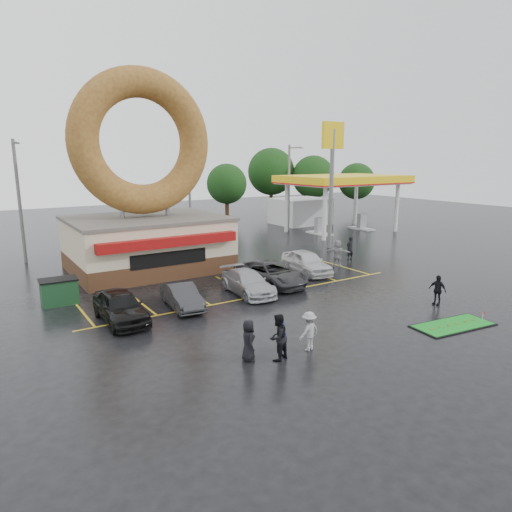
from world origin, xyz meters
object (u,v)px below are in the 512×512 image
shell_sign (332,161)px  car_dgrey (182,296)px  person_blue (282,338)px  dumpster (59,292)px  person_cameraman (437,290)px  streetlight_mid (190,190)px  car_silver (248,283)px  gas_station (324,195)px  car_black (120,306)px  putting_green (453,325)px  car_white (306,262)px  streetlight_right (289,186)px  streetlight_left (19,198)px  donut_shop (145,206)px  car_grey (271,274)px

shell_sign → car_dgrey: (-17.44, -8.16, -6.74)m
person_blue → dumpster: size_ratio=0.87×
shell_sign → person_cameraman: bearing=-111.1°
person_blue → car_dgrey: bearing=56.8°
streetlight_mid → car_silver: streetlight_mid is taller
car_dgrey → person_cameraman: 13.51m
gas_station → shell_sign: shell_sign is taller
shell_sign → car_black: (-20.75, -8.50, -6.62)m
shell_sign → putting_green: shell_sign is taller
car_white → person_blue: 13.47m
shell_sign → car_black: size_ratio=2.37×
shell_sign → person_cameraman: size_ratio=6.55×
shell_sign → person_blue: (-16.59, -15.86, -6.60)m
gas_station → streetlight_mid: 16.04m
car_dgrey → person_cameraman: person_cameraman is taller
streetlight_mid → shell_sign: bearing=-44.7°
car_silver → person_blue: size_ratio=2.93×
person_blue → streetlight_right: bearing=13.3°
car_dgrey → putting_green: bearing=-38.4°
streetlight_left → car_white: streetlight_left is taller
gas_station → car_silver: gas_station is taller
streetlight_right → person_cameraman: (-8.82, -24.95, -3.97)m
gas_station → person_blue: size_ratio=8.73×
streetlight_right → car_dgrey: size_ratio=2.33×
car_black → dumpster: bearing=112.8°
dumpster → person_cameraman: bearing=-31.5°
streetlight_mid → car_dgrey: (-8.44, -17.07, -4.15)m
streetlight_right → car_silver: bearing=-132.4°
person_blue → dumpster: bearing=77.7°
gas_station → car_black: (-27.75, -17.44, -2.94)m
donut_shop → car_grey: 10.16m
streetlight_mid → person_cameraman: bearing=-82.4°
donut_shop → car_white: bearing=-39.1°
car_silver → donut_shop: bearing=111.8°
streetlight_mid → car_grey: size_ratio=1.74×
car_grey → car_silver: bearing=-165.4°
putting_green → car_white: bearing=87.7°
person_cameraman → putting_green: (-2.07, -2.42, -0.78)m
car_black → dumpster: (-1.95, 4.51, -0.11)m
car_white → person_blue: bearing=-124.9°
car_silver → person_blue: (-3.35, -7.98, 0.12)m
car_black → streetlight_right: bearing=37.2°
car_white → car_silver: bearing=-154.2°
streetlight_left → streetlight_mid: bearing=4.1°
car_white → dumpster: (-15.28, 2.01, -0.13)m
car_white → donut_shop: bearing=148.9°
gas_station → car_white: 20.96m
donut_shop → person_cameraman: size_ratio=8.35×
car_dgrey → dumpster: bearing=147.4°
shell_sign → car_dgrey: size_ratio=2.75×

